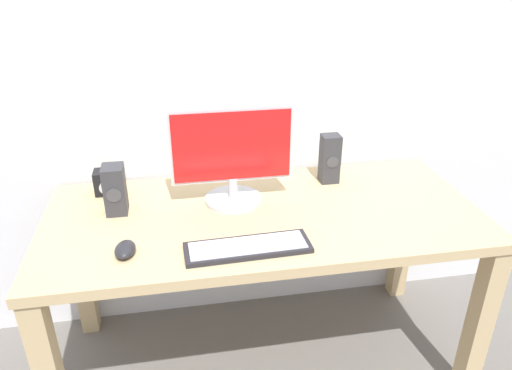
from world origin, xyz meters
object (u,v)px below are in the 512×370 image
(monitor, at_px, (232,155))
(keyboard_primary, at_px, (248,247))
(desk, at_px, (264,236))
(mouse, at_px, (125,249))
(speaker_left, at_px, (115,190))
(audio_controller, at_px, (107,182))
(speaker_right, at_px, (330,159))

(monitor, relative_size, keyboard_primary, 1.11)
(desk, xyz_separation_m, monitor, (-0.11, 0.12, 0.31))
(desk, height_order, mouse, mouse)
(desk, distance_m, monitor, 0.35)
(mouse, bearing_deg, monitor, 43.91)
(desk, height_order, speaker_left, speaker_left)
(monitor, distance_m, audio_controller, 0.55)
(desk, height_order, monitor, monitor)
(monitor, bearing_deg, keyboard_primary, -89.74)
(keyboard_primary, relative_size, audio_controller, 4.31)
(monitor, relative_size, speaker_left, 2.51)
(desk, distance_m, speaker_left, 0.61)
(speaker_right, bearing_deg, desk, -146.10)
(keyboard_primary, height_order, speaker_right, speaker_right)
(speaker_left, bearing_deg, mouse, -80.90)
(speaker_right, height_order, speaker_left, speaker_right)
(keyboard_primary, distance_m, speaker_left, 0.58)
(desk, relative_size, speaker_right, 7.88)
(monitor, xyz_separation_m, mouse, (-0.41, -0.32, -0.18))
(monitor, bearing_deg, audio_controller, 163.06)
(mouse, bearing_deg, desk, 27.15)
(desk, relative_size, audio_controller, 16.72)
(audio_controller, bearing_deg, mouse, -78.03)
(monitor, bearing_deg, mouse, -141.60)
(keyboard_primary, distance_m, speaker_right, 0.65)
(mouse, distance_m, speaker_right, 0.95)
(monitor, distance_m, speaker_left, 0.47)
(desk, relative_size, monitor, 3.50)
(speaker_right, bearing_deg, speaker_left, -172.23)
(speaker_left, bearing_deg, desk, -10.23)
(speaker_right, relative_size, audio_controller, 2.12)
(speaker_right, xyz_separation_m, speaker_left, (-0.90, -0.12, -0.01))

